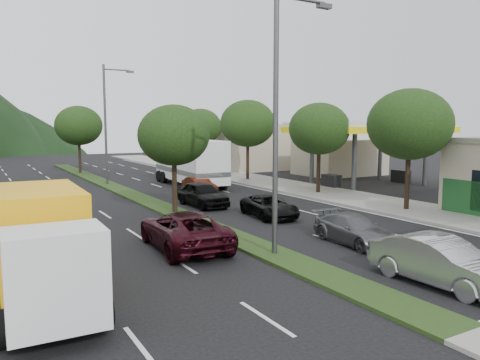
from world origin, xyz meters
TOP-DOWN VIEW (x-y plane):
  - ground at (0.00, 0.00)m, footprint 160.00×160.00m
  - sidewalk_right at (12.50, 25.00)m, footprint 5.00×90.00m
  - median at (0.00, 28.00)m, footprint 1.60×56.00m
  - gas_canopy at (19.00, 22.00)m, footprint 12.20×8.20m
  - bldg_right_far at (19.50, 44.00)m, footprint 10.00×16.00m
  - tree_r_b at (12.00, 12.00)m, footprint 4.80×4.80m
  - tree_r_c at (12.00, 20.00)m, footprint 4.40×4.40m
  - tree_r_d at (12.00, 30.00)m, footprint 5.00×5.00m
  - tree_r_e at (12.00, 40.00)m, footprint 4.60×4.60m
  - tree_med_near at (0.00, 18.00)m, footprint 4.00×4.00m
  - tree_med_far at (0.00, 44.00)m, footprint 4.80×4.80m
  - streetlight_near at (0.21, 8.00)m, footprint 2.60×0.25m
  - streetlight_mid at (0.21, 33.00)m, footprint 2.60×0.25m
  - sedan_silver at (2.59, 2.66)m, footprint 1.78×4.63m
  - suv_maroon at (-2.55, 10.76)m, footprint 2.94×5.71m
  - car_queue_a at (2.45, 19.53)m, footprint 1.97×4.56m
  - car_queue_b at (3.98, 7.89)m, footprint 1.99×4.32m
  - car_queue_c at (4.58, 24.53)m, footprint 1.32×3.72m
  - car_queue_d at (4.10, 14.53)m, footprint 2.51×4.50m
  - box_truck at (-8.28, 7.22)m, footprint 2.67×6.48m
  - motorhome at (5.90, 29.21)m, footprint 3.68×10.16m

SIDE VIEW (x-z plane):
  - ground at x=0.00m, z-range 0.00..0.00m
  - median at x=0.00m, z-range 0.00..0.12m
  - sidewalk_right at x=12.50m, z-range 0.00..0.15m
  - car_queue_d at x=4.10m, z-range 0.00..1.19m
  - car_queue_c at x=4.58m, z-range 0.00..1.22m
  - car_queue_b at x=3.98m, z-range 0.00..1.22m
  - sedan_silver at x=2.59m, z-range 0.00..1.51m
  - car_queue_a at x=2.45m, z-range 0.00..1.53m
  - suv_maroon at x=-2.55m, z-range 0.00..1.54m
  - box_truck at x=-8.28m, z-range -0.09..3.08m
  - motorhome at x=5.90m, z-range 0.13..3.96m
  - bldg_right_far at x=19.50m, z-range 0.00..5.20m
  - tree_med_near at x=0.00m, z-range 1.42..7.44m
  - gas_canopy at x=19.00m, z-range 2.02..7.27m
  - tree_r_c at x=12.00m, z-range 1.51..7.99m
  - tree_r_e at x=12.00m, z-range 1.54..8.25m
  - tree_med_far at x=0.00m, z-range 1.54..8.47m
  - tree_r_b at x=12.00m, z-range 1.57..8.50m
  - tree_r_d at x=12.00m, z-range 1.60..8.76m
  - streetlight_near at x=0.21m, z-range 0.58..10.58m
  - streetlight_mid at x=0.21m, z-range 0.58..10.58m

